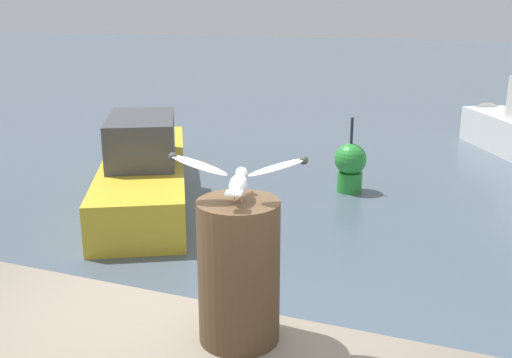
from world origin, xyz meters
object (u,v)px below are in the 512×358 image
Objects in this scene: seagull at (238,177)px; channel_buoy at (350,165)px; mooring_post at (239,272)px; boat_yellow at (146,161)px.

channel_buoy is (-0.96, 7.28, -1.85)m from seagull.
mooring_post is 0.59× the size of channel_buoy.
seagull reaches higher than mooring_post.
mooring_post is at bearing -74.99° from seagull.
mooring_post is 7.75m from boat_yellow.
seagull is 0.52× the size of channel_buoy.
boat_yellow is 4.49× the size of channel_buoy.
boat_yellow is (-4.43, 6.21, -1.83)m from seagull.
channel_buoy is (-0.96, 7.28, -1.33)m from mooring_post.
seagull is 7.85m from boat_yellow.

